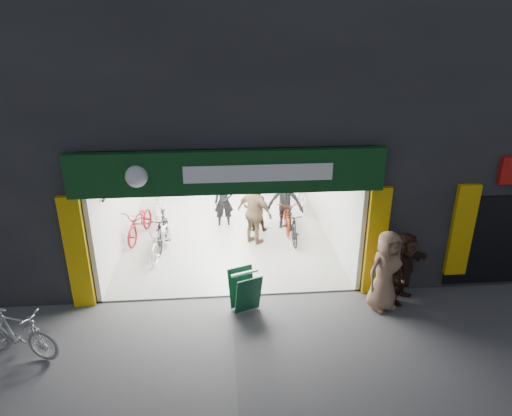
{
  "coord_description": "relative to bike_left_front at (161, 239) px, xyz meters",
  "views": [
    {
      "loc": [
        -0.17,
        -8.88,
        5.91
      ],
      "look_at": [
        0.69,
        1.5,
        1.56
      ],
      "focal_mm": 32.0,
      "sensor_mm": 36.0,
      "label": 1
    }
  ],
  "objects": [
    {
      "name": "bike_left_midfront",
      "position": [
        0.0,
        0.45,
        0.03
      ],
      "size": [
        0.57,
        1.69,
        1.0
      ],
      "primitive_type": "imported",
      "rotation": [
        0.0,
        0.0,
        -0.06
      ],
      "color": "black",
      "rests_on": "ground"
    },
    {
      "name": "customer_a",
      "position": [
        1.72,
        1.71,
        0.33
      ],
      "size": [
        0.6,
        0.4,
        1.61
      ],
      "primitive_type": "imported",
      "rotation": [
        0.0,
        0.0,
        0.03
      ],
      "color": "black",
      "rests_on": "ground"
    },
    {
      "name": "ground",
      "position": [
        1.8,
        -2.19,
        -0.47
      ],
      "size": [
        60.0,
        60.0,
        0.0
      ],
      "primitive_type": "plane",
      "color": "#56565B",
      "rests_on": "ground"
    },
    {
      "name": "bike_right_mid",
      "position": [
        3.6,
        1.44,
        0.02
      ],
      "size": [
        0.77,
        1.92,
        0.99
      ],
      "primitive_type": "imported",
      "rotation": [
        0.0,
        0.0,
        -0.06
      ],
      "color": "maroon",
      "rests_on": "ground"
    },
    {
      "name": "bike_right_back",
      "position": [
        4.21,
        2.89,
        0.06
      ],
      "size": [
        0.72,
        1.82,
        1.07
      ],
      "primitive_type": "imported",
      "rotation": [
        0.0,
        0.0,
        0.13
      ],
      "color": "silver",
      "rests_on": "ground"
    },
    {
      "name": "bike_left_midback",
      "position": [
        -0.7,
        1.07,
        0.02
      ],
      "size": [
        1.0,
        1.96,
        0.98
      ],
      "primitive_type": "imported",
      "rotation": [
        0.0,
        0.0,
        -0.19
      ],
      "color": "maroon",
      "rests_on": "ground"
    },
    {
      "name": "building",
      "position": [
        2.71,
        2.8,
        3.84
      ],
      "size": [
        17.0,
        10.27,
        8.0
      ],
      "color": "#232326",
      "rests_on": "ground"
    },
    {
      "name": "customer_d",
      "position": [
        2.55,
        0.42,
        0.48
      ],
      "size": [
        1.16,
        1.07,
        1.91
      ],
      "primitive_type": "imported",
      "rotation": [
        0.0,
        0.0,
        2.44
      ],
      "color": "#81654B",
      "rests_on": "ground"
    },
    {
      "name": "customer_b",
      "position": [
        2.64,
        1.3,
        0.27
      ],
      "size": [
        0.74,
        0.59,
        1.48
      ],
      "primitive_type": "imported",
      "rotation": [
        0.0,
        0.0,
        3.1
      ],
      "color": "#382819",
      "rests_on": "ground"
    },
    {
      "name": "bike_left_back",
      "position": [
        -0.3,
        2.37,
        0.08
      ],
      "size": [
        0.56,
        1.85,
        1.11
      ],
      "primitive_type": "imported",
      "rotation": [
        0.0,
        0.0,
        0.02
      ],
      "color": "silver",
      "rests_on": "ground"
    },
    {
      "name": "customer_c",
      "position": [
        3.52,
        1.36,
        0.39
      ],
      "size": [
        1.21,
        0.82,
        1.74
      ],
      "primitive_type": "imported",
      "rotation": [
        0.0,
        0.0,
        -0.16
      ],
      "color": "black",
      "rests_on": "ground"
    },
    {
      "name": "pedestrian_near",
      "position": [
        5.1,
        -2.85,
        0.44
      ],
      "size": [
        1.04,
        0.85,
        1.83
      ],
      "primitive_type": "imported",
      "rotation": [
        0.0,
        0.0,
        0.35
      ],
      "color": "#8C6A51",
      "rests_on": "ground"
    },
    {
      "name": "bike_right_front",
      "position": [
        3.61,
        0.54,
        -0.0
      ],
      "size": [
        0.5,
        1.59,
        0.94
      ],
      "primitive_type": "imported",
      "rotation": [
        0.0,
        0.0,
        0.04
      ],
      "color": "black",
      "rests_on": "ground"
    },
    {
      "name": "bike_left_front",
      "position": [
        0.0,
        0.0,
        0.0
      ],
      "size": [
        0.88,
        1.88,
        0.95
      ],
      "primitive_type": "imported",
      "rotation": [
        0.0,
        0.0,
        -0.14
      ],
      "color": "silver",
      "rests_on": "ground"
    },
    {
      "name": "sandwich_board",
      "position": [
        2.09,
        -2.69,
        0.02
      ],
      "size": [
        0.75,
        0.76,
        0.9
      ],
      "rotation": [
        0.0,
        0.0,
        0.36
      ],
      "color": "#104128",
      "rests_on": "ground"
    },
    {
      "name": "parked_bike",
      "position": [
        -2.21,
        -3.83,
        0.04
      ],
      "size": [
        1.77,
        1.01,
        1.03
      ],
      "primitive_type": "imported",
      "rotation": [
        0.0,
        0.0,
        1.24
      ],
      "color": "#ADADB1",
      "rests_on": "ground"
    },
    {
      "name": "pedestrian_far",
      "position": [
        5.61,
        -2.6,
        0.35
      ],
      "size": [
        1.43,
        1.43,
        1.65
      ],
      "primitive_type": "imported",
      "rotation": [
        0.0,
        0.0,
        0.79
      ],
      "color": "#311E16",
      "rests_on": "ground"
    }
  ]
}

